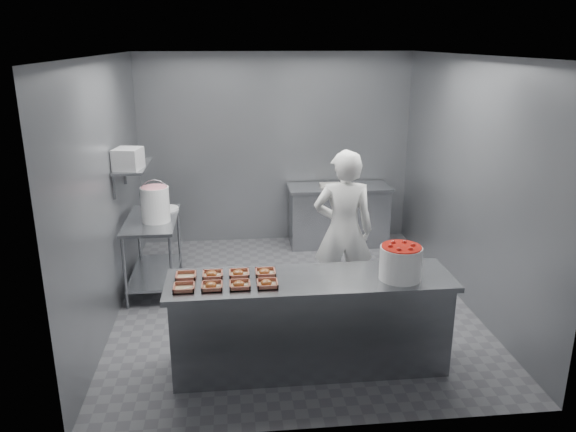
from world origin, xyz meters
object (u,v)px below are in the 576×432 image
object	(u,v)px
prep_table	(153,243)
tray_7	(265,272)
service_counter	(310,323)
tray_3	(267,283)
tray_5	(212,275)
tray_2	(240,285)
appliance	(128,159)
strawberry_tub	(401,261)
tray_6	(239,273)
tray_1	(212,286)
tray_4	(186,276)
worker	(343,231)
tray_0	(184,287)
glaze_bucket	(155,203)
back_counter	(338,215)

from	to	relation	value
prep_table	tray_7	bearing A→B (deg)	-55.66
service_counter	tray_3	bearing A→B (deg)	-163.02
prep_table	tray_5	bearing A→B (deg)	-67.19
tray_2	appliance	xyz separation A→B (m)	(-1.18, 1.84, 0.76)
strawberry_tub	appliance	size ratio (longest dim) A/B	1.19
service_counter	tray_2	distance (m)	0.80
tray_6	tray_7	bearing A→B (deg)	0.00
tray_7	strawberry_tub	distance (m)	1.23
tray_1	tray_5	xyz separation A→B (m)	(0.00, 0.25, 0.00)
tray_4	worker	size ratio (longest dim) A/B	0.10
strawberry_tub	tray_4	bearing A→B (deg)	173.62
tray_0	tray_5	xyz separation A→B (m)	(0.24, 0.25, 0.00)
tray_5	glaze_bucket	xyz separation A→B (m)	(-0.69, 1.72, 0.20)
tray_5	glaze_bucket	world-z (taller)	glaze_bucket
tray_6	appliance	distance (m)	2.12
prep_table	tray_4	xyz separation A→B (m)	(0.53, -1.83, 0.33)
tray_1	tray_2	size ratio (longest dim) A/B	1.00
back_counter	tray_7	size ratio (longest dim) A/B	8.01
glaze_bucket	tray_1	bearing A→B (deg)	-70.52
tray_5	tray_7	world-z (taller)	same
prep_table	tray_4	size ratio (longest dim) A/B	6.40
tray_0	tray_2	world-z (taller)	tray_2
tray_2	glaze_bucket	size ratio (longest dim) A/B	0.37
strawberry_tub	tray_1	bearing A→B (deg)	-178.94
tray_3	tray_6	distance (m)	0.34
tray_1	tray_6	bearing A→B (deg)	45.63
tray_5	tray_0	bearing A→B (deg)	-134.01
tray_5	tray_6	distance (m)	0.24
tray_0	tray_3	world-z (taller)	tray_3
tray_1	glaze_bucket	distance (m)	2.09
tray_3	appliance	xyz separation A→B (m)	(-1.42, 1.84, 0.76)
tray_4	appliance	size ratio (longest dim) A/B	0.59
glaze_bucket	appliance	distance (m)	0.63
worker	glaze_bucket	size ratio (longest dim) A/B	3.62
back_counter	tray_0	world-z (taller)	tray_0
prep_table	tray_6	bearing A→B (deg)	-61.11
tray_0	appliance	size ratio (longest dim) A/B	0.59
tray_3	service_counter	bearing A→B (deg)	16.98
service_counter	tray_3	size ratio (longest dim) A/B	13.88
prep_table	worker	size ratio (longest dim) A/B	0.65
tray_5	tray_6	size ratio (longest dim) A/B	1.00
tray_2	tray_0	bearing A→B (deg)	180.00
service_counter	tray_2	size ratio (longest dim) A/B	13.88
tray_2	service_counter	bearing A→B (deg)	10.82
prep_table	tray_6	distance (m)	2.11
back_counter	strawberry_tub	xyz separation A→B (m)	(-0.10, -3.34, 0.61)
tray_2	strawberry_tub	xyz separation A→B (m)	(1.44, 0.03, 0.14)
back_counter	appliance	world-z (taller)	appliance
tray_2	worker	xyz separation A→B (m)	(1.19, 1.34, -0.00)
service_counter	glaze_bucket	distance (m)	2.51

